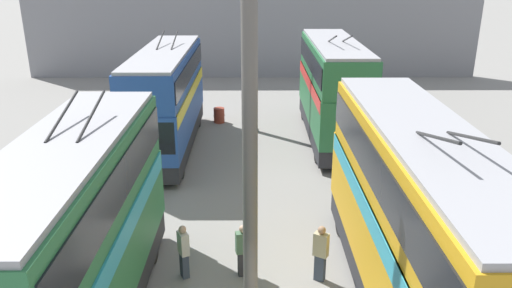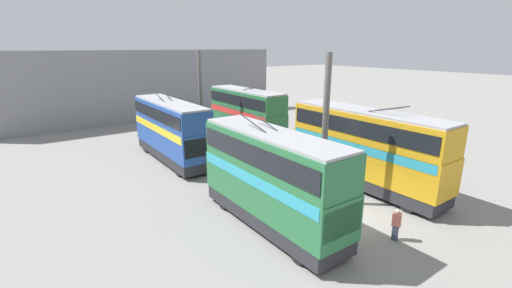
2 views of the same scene
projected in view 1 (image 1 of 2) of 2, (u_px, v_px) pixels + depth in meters
The scene contains 11 objects.
depot_back_wall at pixel (252, 22), 39.32m from camera, with size 0.50×36.00×8.73m.
support_column_near at pixel (250, 169), 11.64m from camera, with size 0.65×0.65×8.85m.
support_column_far at pixel (252, 53), 26.34m from camera, with size 0.65×0.65×8.85m.
bus_left_near at pixel (418, 215), 12.35m from camera, with size 11.19×2.54×5.81m.
bus_left_far at pixel (333, 85), 25.55m from camera, with size 9.79×2.54×5.76m.
bus_right_mid at pixel (73, 231), 11.72m from camera, with size 9.43×2.54×5.71m.
bus_right_far at pixel (166, 94), 24.20m from camera, with size 10.26×2.54×5.54m.
person_aisle_midway at pixel (243, 249), 14.69m from camera, with size 0.33×0.46×1.68m.
person_by_right_row at pixel (184, 250), 14.60m from camera, with size 0.48×0.41×1.71m.
person_by_left_row at pixel (321, 252), 14.44m from camera, with size 0.42×0.48×1.78m.
oil_drum at pixel (219, 115), 29.07m from camera, with size 0.66×0.66×0.87m.
Camera 1 is at (-8.38, -0.09, 8.85)m, focal length 35.00 mm.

